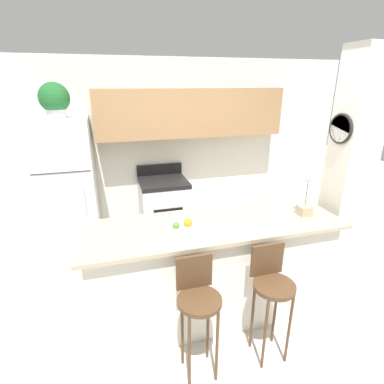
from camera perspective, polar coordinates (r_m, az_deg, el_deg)
ground_plane at (r=3.31m, az=3.62°, el=-22.01°), size 14.00×14.00×0.00m
wall_back at (r=4.46m, az=-3.00°, el=10.75°), size 5.60×0.38×2.55m
pillar_right at (r=3.42m, az=27.48°, el=1.88°), size 0.38×0.32×2.55m
counter_bar at (r=2.99m, az=3.84°, el=-14.71°), size 2.37×0.75×1.02m
refrigerator at (r=4.21m, az=-22.52°, el=0.44°), size 0.69×0.71×1.82m
stove_range at (r=4.43m, az=-5.31°, el=-3.29°), size 0.67×0.64×1.07m
bar_stool_left at (r=2.40m, az=1.16°, el=-20.14°), size 0.33×0.33×1.00m
bar_stool_right at (r=2.61m, az=14.91°, el=-17.11°), size 0.33×0.33×1.00m
potted_plant_on_fridge at (r=4.00m, az=-24.73°, el=15.73°), size 0.35×0.35×0.41m
orchid_vase at (r=3.05m, az=20.74°, el=-2.12°), size 0.12×0.12×0.40m
fruit_bowl at (r=2.57m, az=-1.88°, el=-6.82°), size 0.24×0.24×0.11m
trash_bin at (r=4.24m, az=-13.85°, el=-9.10°), size 0.28×0.28×0.38m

